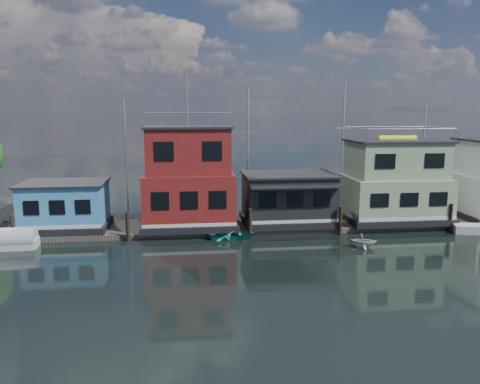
{
  "coord_description": "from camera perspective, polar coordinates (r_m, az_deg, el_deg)",
  "views": [
    {
      "loc": [
        -8.73,
        -24.6,
        9.52
      ],
      "look_at": [
        -4.44,
        12.0,
        3.0
      ],
      "focal_mm": 35.0,
      "sensor_mm": 36.0,
      "label": 1
    }
  ],
  "objects": [
    {
      "name": "background_masts",
      "position": [
        44.86,
        10.87,
        4.78
      ],
      "size": [
        36.4,
        0.16,
        12.0
      ],
      "color": "silver",
      "rests_on": "ground"
    },
    {
      "name": "pilings",
      "position": [
        35.83,
        7.07,
        -3.64
      ],
      "size": [
        42.28,
        0.28,
        2.2
      ],
      "color": "#2D2116",
      "rests_on": "ground"
    },
    {
      "name": "dock",
      "position": [
        38.76,
        6.54,
        -3.95
      ],
      "size": [
        48.0,
        5.0,
        0.4
      ],
      "primitive_type": "cube",
      "color": "#595147",
      "rests_on": "ground"
    },
    {
      "name": "houseboat_red",
      "position": [
        37.0,
        -6.26,
        1.56
      ],
      "size": [
        7.4,
        5.9,
        11.86
      ],
      "color": "black",
      "rests_on": "dock"
    },
    {
      "name": "dinghy_white",
      "position": [
        33.91,
        14.75,
        -5.73
      ],
      "size": [
        2.3,
        2.13,
        1.0
      ],
      "primitive_type": "imported",
      "rotation": [
        0.0,
        0.0,
        1.27
      ],
      "color": "silver",
      "rests_on": "ground"
    },
    {
      "name": "tarp_runabout",
      "position": [
        36.24,
        -26.46,
        -5.32
      ],
      "size": [
        3.91,
        1.69,
        1.56
      ],
      "rotation": [
        0.0,
        0.0,
        0.03
      ],
      "color": "silver",
      "rests_on": "ground"
    },
    {
      "name": "ground",
      "position": [
        27.78,
        12.26,
        -10.24
      ],
      "size": [
        160.0,
        160.0,
        0.0
      ],
      "primitive_type": "plane",
      "color": "black",
      "rests_on": "ground"
    },
    {
      "name": "houseboat_blue",
      "position": [
        38.45,
        -20.51,
        -1.58
      ],
      "size": [
        6.4,
        4.9,
        3.66
      ],
      "color": "black",
      "rests_on": "dock"
    },
    {
      "name": "dinghy_teal",
      "position": [
        34.95,
        -0.97,
        -5.17
      ],
      "size": [
        3.56,
        2.64,
        0.71
      ],
      "primitive_type": "imported",
      "rotation": [
        0.0,
        0.0,
        1.51
      ],
      "color": "teal",
      "rests_on": "ground"
    },
    {
      "name": "houseboat_green",
      "position": [
        40.89,
        18.32,
        1.13
      ],
      "size": [
        8.4,
        5.9,
        7.03
      ],
      "color": "black",
      "rests_on": "dock"
    },
    {
      "name": "houseboat_dark",
      "position": [
        38.16,
        5.89,
        -0.75
      ],
      "size": [
        7.4,
        6.1,
        4.06
      ],
      "color": "black",
      "rests_on": "dock"
    }
  ]
}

